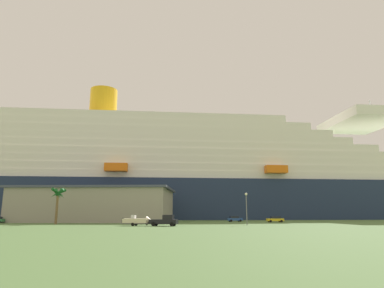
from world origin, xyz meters
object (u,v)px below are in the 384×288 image
Objects in this scene: palm_tree at (58,196)px; street_lamp at (246,203)px; pickup_truck at (165,221)px; small_boat_on_trailer at (139,221)px; parked_car_red_hatchback at (67,219)px; parked_car_blue_suv at (235,219)px; parked_car_yellow_taxi at (275,219)px; cruise_ship at (192,178)px.

street_lamp is (43.22, -8.66, -1.99)m from palm_tree.
pickup_truck reaches higher than small_boat_on_trailer.
small_boat_on_trailer is at bearing -50.90° from parked_car_red_hatchback.
small_boat_on_trailer is 1.03× the size of street_lamp.
palm_tree is at bearing 151.23° from small_boat_on_trailer.
street_lamp is 27.75m from parked_car_blue_suv.
parked_car_red_hatchback is 1.02× the size of parked_car_yellow_taxi.
palm_tree is at bearing -157.48° from parked_car_blue_suv.
pickup_truck is 5.40m from small_boat_on_trailer.
street_lamp is 1.54× the size of parked_car_blue_suv.
cruise_ship is 62.41× the size of parked_car_red_hatchback.
pickup_truck is 41.97m from parked_car_red_hatchback.
small_boat_on_trailer is 1.59× the size of parked_car_blue_suv.
parked_car_blue_suv is (19.44, 31.28, -0.21)m from pickup_truck.
parked_car_red_hatchback is at bearing 129.10° from small_boat_on_trailer.
parked_car_red_hatchback is (-28.95, 30.38, -0.21)m from pickup_truck.
pickup_truck is at bearing -25.86° from palm_tree.
parked_car_red_hatchback is at bearing 133.61° from pickup_truck.
parked_car_yellow_taxi is (10.26, -6.24, 0.00)m from parked_car_blue_suv.
cruise_ship reaches higher than parked_car_blue_suv.
street_lamp is 53.54m from parked_car_red_hatchback.
palm_tree is 1.83× the size of parked_car_yellow_taxi.
parked_car_red_hatchback is at bearing -135.17° from cruise_ship.
parked_car_blue_suv is at bearing 148.70° from parked_car_yellow_taxi.
pickup_truck reaches higher than parked_car_blue_suv.
cruise_ship is 42.95× the size of street_lamp.
palm_tree is 57.19m from parked_car_yellow_taxi.
cruise_ship reaches higher than parked_car_yellow_taxi.
parked_car_yellow_taxi is at bearing 59.89° from street_lamp.
cruise_ship reaches higher than palm_tree.
small_boat_on_trailer is at bearing -145.74° from parked_car_yellow_taxi.
palm_tree is 1.90× the size of parked_car_blue_suv.
small_boat_on_trailer is at bearing -101.60° from cruise_ship.
parked_car_blue_suv is 0.96× the size of parked_car_yellow_taxi.
small_boat_on_trailer is (-13.59, -66.22, -15.57)m from cruise_ship.
cruise_ship is at bearing 107.06° from parked_car_blue_suv.
street_lamp is at bearing -94.23° from parked_car_blue_suv.
cruise_ship is at bearing 116.74° from parked_car_yellow_taxi.
street_lamp is (9.07, -63.59, -11.97)m from cruise_ship.
street_lamp is at bearing -81.88° from cruise_ship.
parked_car_red_hatchback is 58.89m from parked_car_yellow_taxi.
small_boat_on_trailer is 24.10m from palm_tree.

